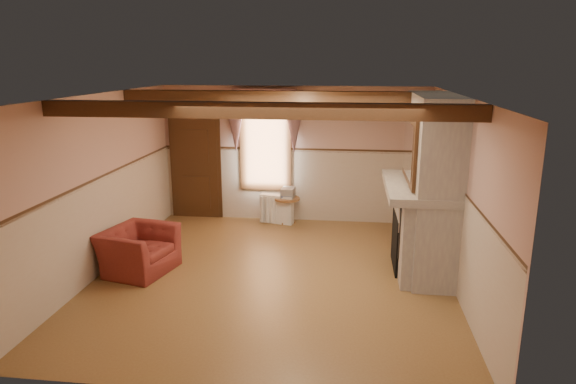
# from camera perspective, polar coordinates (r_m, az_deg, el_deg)

# --- Properties ---
(floor) EXTENTS (5.50, 6.00, 0.01)m
(floor) POSITION_cam_1_polar(r_m,az_deg,el_deg) (8.20, -1.67, -9.27)
(floor) COLOR brown
(floor) RESTS_ON ground
(ceiling) EXTENTS (5.50, 6.00, 0.01)m
(ceiling) POSITION_cam_1_polar(r_m,az_deg,el_deg) (7.53, -1.82, 10.66)
(ceiling) COLOR silver
(ceiling) RESTS_ON wall_back
(wall_back) EXTENTS (5.50, 0.02, 2.80)m
(wall_back) POSITION_cam_1_polar(r_m,az_deg,el_deg) (10.65, 0.71, 4.18)
(wall_back) COLOR tan
(wall_back) RESTS_ON floor
(wall_front) EXTENTS (5.50, 0.02, 2.80)m
(wall_front) POSITION_cam_1_polar(r_m,az_deg,el_deg) (4.94, -7.07, -8.21)
(wall_front) COLOR tan
(wall_front) RESTS_ON floor
(wall_left) EXTENTS (0.02, 6.00, 2.80)m
(wall_left) POSITION_cam_1_polar(r_m,az_deg,el_deg) (8.59, -20.18, 0.80)
(wall_left) COLOR tan
(wall_left) RESTS_ON floor
(wall_right) EXTENTS (0.02, 6.00, 2.80)m
(wall_right) POSITION_cam_1_polar(r_m,az_deg,el_deg) (7.82, 18.59, -0.35)
(wall_right) COLOR tan
(wall_right) RESTS_ON floor
(wainscot) EXTENTS (5.50, 6.00, 1.50)m
(wainscot) POSITION_cam_1_polar(r_m,az_deg,el_deg) (7.93, -1.71, -4.30)
(wainscot) COLOR #C1B09B
(wainscot) RESTS_ON floor
(chair_rail) EXTENTS (5.50, 6.00, 0.08)m
(chair_rail) POSITION_cam_1_polar(r_m,az_deg,el_deg) (7.72, -1.75, 0.98)
(chair_rail) COLOR black
(chair_rail) RESTS_ON wainscot
(firebox) EXTENTS (0.20, 0.95, 0.90)m
(firebox) POSITION_cam_1_polar(r_m,az_deg,el_deg) (8.55, 12.37, -5.35)
(firebox) COLOR black
(firebox) RESTS_ON floor
(armchair) EXTENTS (1.19, 1.29, 0.71)m
(armchair) POSITION_cam_1_polar(r_m,az_deg,el_deg) (8.57, -16.30, -6.23)
(armchair) COLOR maroon
(armchair) RESTS_ON floor
(side_table) EXTENTS (0.62, 0.62, 0.55)m
(side_table) POSITION_cam_1_polar(r_m,az_deg,el_deg) (10.64, -0.10, -2.06)
(side_table) COLOR brown
(side_table) RESTS_ON floor
(book_stack) EXTENTS (0.28, 0.34, 0.20)m
(book_stack) POSITION_cam_1_polar(r_m,az_deg,el_deg) (10.56, -0.00, -0.07)
(book_stack) COLOR #B7AD8C
(book_stack) RESTS_ON side_table
(radiator) EXTENTS (0.72, 0.34, 0.60)m
(radiator) POSITION_cam_1_polar(r_m,az_deg,el_deg) (10.66, -1.26, -1.89)
(radiator) COLOR white
(radiator) RESTS_ON floor
(bowl) EXTENTS (0.36, 0.36, 0.09)m
(bowl) POSITION_cam_1_polar(r_m,az_deg,el_deg) (8.18, 14.53, 1.03)
(bowl) COLOR brown
(bowl) RESTS_ON mantel
(mantel_clock) EXTENTS (0.14, 0.24, 0.20)m
(mantel_clock) POSITION_cam_1_polar(r_m,az_deg,el_deg) (9.07, 13.83, 2.72)
(mantel_clock) COLOR black
(mantel_clock) RESTS_ON mantel
(oil_lamp) EXTENTS (0.11, 0.11, 0.28)m
(oil_lamp) POSITION_cam_1_polar(r_m,az_deg,el_deg) (8.67, 14.14, 2.45)
(oil_lamp) COLOR gold
(oil_lamp) RESTS_ON mantel
(candle_red) EXTENTS (0.06, 0.06, 0.16)m
(candle_red) POSITION_cam_1_polar(r_m,az_deg,el_deg) (7.69, 14.99, 0.44)
(candle_red) COLOR #A61614
(candle_red) RESTS_ON mantel
(jar_yellow) EXTENTS (0.06, 0.06, 0.12)m
(jar_yellow) POSITION_cam_1_polar(r_m,az_deg,el_deg) (7.86, 14.82, 0.60)
(jar_yellow) COLOR gold
(jar_yellow) RESTS_ON mantel
(fireplace) EXTENTS (0.85, 2.00, 2.80)m
(fireplace) POSITION_cam_1_polar(r_m,az_deg,el_deg) (8.34, 15.62, 0.76)
(fireplace) COLOR gray
(fireplace) RESTS_ON floor
(mantel) EXTENTS (1.05, 2.05, 0.12)m
(mantel) POSITION_cam_1_polar(r_m,az_deg,el_deg) (8.32, 14.38, 0.53)
(mantel) COLOR gray
(mantel) RESTS_ON fireplace
(overmantel_mirror) EXTENTS (0.06, 1.44, 1.04)m
(overmantel_mirror) POSITION_cam_1_polar(r_m,az_deg,el_deg) (8.18, 13.35, 4.72)
(overmantel_mirror) COLOR silver
(overmantel_mirror) RESTS_ON fireplace
(door) EXTENTS (1.10, 0.10, 2.10)m
(door) POSITION_cam_1_polar(r_m,az_deg,el_deg) (11.09, -10.19, 2.52)
(door) COLOR black
(door) RESTS_ON floor
(window) EXTENTS (1.06, 0.08, 2.02)m
(window) POSITION_cam_1_polar(r_m,az_deg,el_deg) (10.66, -2.52, 5.54)
(window) COLOR white
(window) RESTS_ON wall_back
(window_drapes) EXTENTS (1.30, 0.14, 1.40)m
(window_drapes) POSITION_cam_1_polar(r_m,az_deg,el_deg) (10.50, -2.64, 8.70)
(window_drapes) COLOR gray
(window_drapes) RESTS_ON wall_back
(ceiling_beam_front) EXTENTS (5.50, 0.18, 0.20)m
(ceiling_beam_front) POSITION_cam_1_polar(r_m,az_deg,el_deg) (6.35, -3.49, 9.04)
(ceiling_beam_front) COLOR black
(ceiling_beam_front) RESTS_ON ceiling
(ceiling_beam_back) EXTENTS (5.50, 0.18, 0.20)m
(ceiling_beam_back) POSITION_cam_1_polar(r_m,az_deg,el_deg) (8.72, -0.59, 10.52)
(ceiling_beam_back) COLOR black
(ceiling_beam_back) RESTS_ON ceiling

